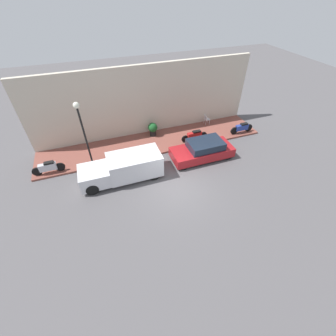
{
  "coord_description": "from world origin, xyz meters",
  "views": [
    {
      "loc": [
        -9.07,
        3.82,
        10.07
      ],
      "look_at": [
        1.23,
        0.15,
        0.6
      ],
      "focal_mm": 24.0,
      "sensor_mm": 36.0,
      "label": 1
    }
  ],
  "objects": [
    {
      "name": "motorcycle_red",
      "position": [
        4.24,
        -3.12,
        0.57
      ],
      "size": [
        0.3,
        2.14,
        0.81
      ],
      "color": "#B21E1E",
      "rests_on": "sidewalk"
    },
    {
      "name": "scooter_silver",
      "position": [
        3.91,
        7.45,
        0.6
      ],
      "size": [
        0.3,
        2.01,
        0.87
      ],
      "color": "#B7B7BF",
      "rests_on": "sidewalk"
    },
    {
      "name": "streetlamp",
      "position": [
        3.86,
        4.72,
        3.27
      ],
      "size": [
        0.37,
        0.37,
        4.52
      ],
      "color": "black",
      "rests_on": "sidewalk"
    },
    {
      "name": "motorcycle_blue",
      "position": [
        3.95,
        -7.22,
        0.59
      ],
      "size": [
        0.3,
        2.01,
        0.84
      ],
      "color": "navy",
      "rests_on": "sidewalk"
    },
    {
      "name": "delivery_van",
      "position": [
        1.93,
        2.93,
        0.85
      ],
      "size": [
        1.83,
        5.09,
        1.63
      ],
      "color": "silver",
      "rests_on": "ground_plane"
    },
    {
      "name": "sidewalk",
      "position": [
        5.1,
        0.0,
        0.07
      ],
      "size": [
        3.16,
        17.19,
        0.13
      ],
      "color": "brown",
      "rests_on": "ground_plane"
    },
    {
      "name": "ground_plane",
      "position": [
        0.0,
        0.0,
        0.0
      ],
      "size": [
        60.0,
        60.0,
        0.0
      ],
      "primitive_type": "plane",
      "color": "#514F51"
    },
    {
      "name": "parked_car",
      "position": [
        2.18,
        -2.79,
        0.65
      ],
      "size": [
        1.84,
        4.37,
        1.36
      ],
      "color": "maroon",
      "rests_on": "ground_plane"
    },
    {
      "name": "potted_plant",
      "position": [
        6.0,
        -0.26,
        0.74
      ],
      "size": [
        0.74,
        0.74,
        1.09
      ],
      "color": "black",
      "rests_on": "sidewalk"
    },
    {
      "name": "cafe_chair",
      "position": [
        6.18,
        -5.12,
        0.63
      ],
      "size": [
        0.4,
        0.4,
        0.84
      ],
      "color": "silver",
      "rests_on": "sidewalk"
    },
    {
      "name": "building_facade",
      "position": [
        6.83,
        0.0,
        2.71
      ],
      "size": [
        0.3,
        17.19,
        5.42
      ],
      "color": "beige",
      "rests_on": "ground_plane"
    }
  ]
}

